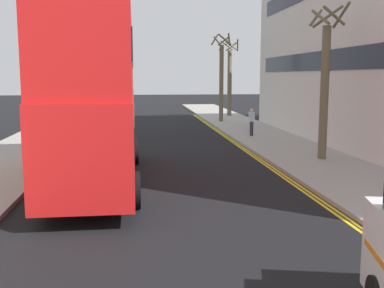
# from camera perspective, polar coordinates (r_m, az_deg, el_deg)

# --- Properties ---
(sidewalk_right) EXTENTS (4.00, 80.00, 0.14)m
(sidewalk_right) POSITION_cam_1_polar(r_m,az_deg,el_deg) (19.45, 16.07, -2.61)
(sidewalk_right) COLOR #9E9991
(sidewalk_right) RESTS_ON ground
(kerb_line_outer) EXTENTS (0.10, 56.00, 0.01)m
(kerb_line_outer) POSITION_cam_1_polar(r_m,az_deg,el_deg) (16.90, 12.08, -4.33)
(kerb_line_outer) COLOR yellow
(kerb_line_outer) RESTS_ON ground
(kerb_line_inner) EXTENTS (0.10, 56.00, 0.01)m
(kerb_line_inner) POSITION_cam_1_polar(r_m,az_deg,el_deg) (16.85, 11.56, -4.35)
(kerb_line_inner) COLOR yellow
(kerb_line_inner) RESTS_ON ground
(double_decker_bus_away) EXTENTS (2.85, 10.83, 5.64)m
(double_decker_bus_away) POSITION_cam_1_polar(r_m,az_deg,el_deg) (16.08, -11.68, 5.93)
(double_decker_bus_away) COLOR red
(double_decker_bus_away) RESTS_ON ground
(pedestrian_far) EXTENTS (0.34, 0.22, 1.62)m
(pedestrian_far) POSITION_cam_1_polar(r_m,az_deg,el_deg) (27.72, 7.35, 2.77)
(pedestrian_far) COLOR #2D2D38
(pedestrian_far) RESTS_ON sidewalk_right
(street_tree_near) EXTENTS (1.65, 1.61, 6.74)m
(street_tree_near) POSITION_cam_1_polar(r_m,az_deg,el_deg) (36.25, 3.64, 8.09)
(street_tree_near) COLOR #6B6047
(street_tree_near) RESTS_ON sidewalk_right
(street_tree_mid) EXTENTS (1.88, 1.89, 6.75)m
(street_tree_mid) POSITION_cam_1_polar(r_m,az_deg,el_deg) (41.65, 4.65, 7.96)
(street_tree_mid) COLOR #6B6047
(street_tree_mid) RESTS_ON sidewalk_right
(street_tree_far) EXTENTS (1.64, 1.53, 6.49)m
(street_tree_far) POSITION_cam_1_polar(r_m,az_deg,el_deg) (20.42, 16.03, 7.02)
(street_tree_far) COLOR #6B6047
(street_tree_far) RESTS_ON sidewalk_right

